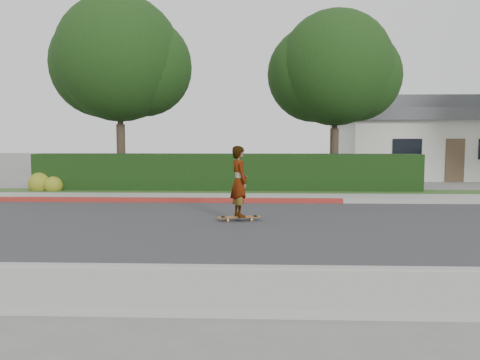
{
  "coord_description": "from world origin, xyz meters",
  "views": [
    {
      "loc": [
        -1.77,
        -11.0,
        2.05
      ],
      "look_at": [
        -2.22,
        1.17,
        1.0
      ],
      "focal_mm": 35.0,
      "sensor_mm": 36.0,
      "label": 1
    }
  ],
  "objects": [
    {
      "name": "sidewalk_far",
      "position": [
        0.0,
        5.0,
        0.06
      ],
      "size": [
        60.0,
        1.6,
        0.12
      ],
      "primitive_type": "cube",
      "color": "gray",
      "rests_on": "ground"
    },
    {
      "name": "planting_strip",
      "position": [
        0.0,
        6.6,
        0.05
      ],
      "size": [
        60.0,
        1.6,
        0.1
      ],
      "primitive_type": "cube",
      "color": "#2D4C1E",
      "rests_on": "ground"
    },
    {
      "name": "sidewalk_near",
      "position": [
        0.0,
        -5.0,
        0.06
      ],
      "size": [
        60.0,
        1.6,
        0.12
      ],
      "primitive_type": "cube",
      "color": "gray",
      "rests_on": "ground"
    },
    {
      "name": "curb_near",
      "position": [
        0.0,
        -4.1,
        0.07
      ],
      "size": [
        60.0,
        0.2,
        0.15
      ],
      "primitive_type": "cube",
      "color": "#9E9E99",
      "rests_on": "ground"
    },
    {
      "name": "tree_center",
      "position": [
        1.49,
        9.19,
        4.9
      ],
      "size": [
        5.66,
        4.84,
        7.44
      ],
      "color": "#33261C",
      "rests_on": "ground"
    },
    {
      "name": "curb_red_section",
      "position": [
        -5.0,
        4.1,
        0.08
      ],
      "size": [
        12.0,
        0.21,
        0.15
      ],
      "primitive_type": "cube",
      "color": "maroon",
      "rests_on": "ground"
    },
    {
      "name": "hedge",
      "position": [
        -3.0,
        7.2,
        0.75
      ],
      "size": [
        15.0,
        1.0,
        1.5
      ],
      "primitive_type": "cube",
      "color": "black",
      "rests_on": "ground"
    },
    {
      "name": "house",
      "position": [
        8.0,
        16.0,
        2.1
      ],
      "size": [
        10.6,
        8.6,
        4.3
      ],
      "color": "beige",
      "rests_on": "ground"
    },
    {
      "name": "curb_far",
      "position": [
        0.0,
        4.1,
        0.07
      ],
      "size": [
        60.0,
        0.2,
        0.15
      ],
      "primitive_type": "cube",
      "color": "#9E9E99",
      "rests_on": "ground"
    },
    {
      "name": "ground",
      "position": [
        0.0,
        0.0,
        0.0
      ],
      "size": [
        120.0,
        120.0,
        0.0
      ],
      "primitive_type": "plane",
      "color": "slate",
      "rests_on": "ground"
    },
    {
      "name": "road",
      "position": [
        0.0,
        0.0,
        0.01
      ],
      "size": [
        60.0,
        8.0,
        0.01
      ],
      "primitive_type": "cube",
      "color": "#2D2D30",
      "rests_on": "ground"
    },
    {
      "name": "tree_left",
      "position": [
        -7.51,
        8.69,
        5.26
      ],
      "size": [
        5.99,
        5.21,
        8.0
      ],
      "color": "#33261C",
      "rests_on": "ground"
    },
    {
      "name": "skateboard",
      "position": [
        -2.22,
        0.67,
        0.1
      ],
      "size": [
        1.16,
        0.46,
        0.11
      ],
      "rotation": [
        0.0,
        0.0,
        0.21
      ],
      "color": "gold",
      "rests_on": "ground"
    },
    {
      "name": "skateboarder",
      "position": [
        -2.22,
        0.67,
        1.01
      ],
      "size": [
        0.64,
        0.76,
        1.78
      ],
      "primitive_type": "imported",
      "rotation": [
        0.0,
        0.0,
        1.96
      ],
      "color": "white",
      "rests_on": "skateboard"
    },
    {
      "name": "flowering_shrub",
      "position": [
        -10.01,
        6.74,
        0.33
      ],
      "size": [
        1.4,
        1.0,
        0.9
      ],
      "color": "#2D4C19",
      "rests_on": "ground"
    }
  ]
}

